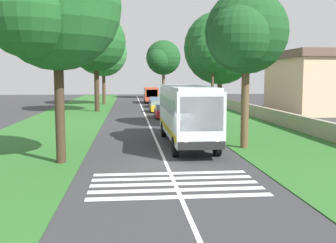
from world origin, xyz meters
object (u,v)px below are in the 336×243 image
at_px(roadside_tree_right_2, 162,59).
at_px(trailing_car_1, 157,106).
at_px(roadside_tree_right_1, 244,35).
at_px(roadside_tree_right_0, 219,49).
at_px(roadside_tree_left_0, 53,9).
at_px(roadside_tree_left_1, 94,44).
at_px(coach_bus, 186,111).
at_px(trailing_car_2, 155,102).
at_px(trailing_car_0, 164,112).
at_px(trailing_minibus_0, 151,94).
at_px(utility_pole, 212,80).
at_px(roadside_tree_left_2, 102,54).
at_px(roadside_building, 312,82).

bearing_deg(roadside_tree_right_2, trailing_car_1, 174.06).
bearing_deg(roadside_tree_right_1, roadside_tree_right_0, -4.25).
bearing_deg(roadside_tree_right_0, roadside_tree_left_0, 140.41).
distance_m(roadside_tree_left_0, roadside_tree_left_1, 30.23).
distance_m(coach_bus, roadside_tree_left_1, 26.99).
bearing_deg(trailing_car_2, trailing_car_0, 179.34).
distance_m(coach_bus, trailing_car_2, 32.75).
bearing_deg(roadside_tree_right_2, roadside_tree_left_0, 170.33).
bearing_deg(roadside_tree_left_1, trailing_minibus_0, -25.42).
height_order(trailing_car_1, roadside_tree_left_1, roadside_tree_left_1).
height_order(trailing_car_0, trailing_minibus_0, trailing_minibus_0).
xyz_separation_m(trailing_car_2, utility_pole, (-26.41, -2.79, 3.35)).
distance_m(coach_bus, trailing_car_1, 24.34).
bearing_deg(roadside_tree_right_1, trailing_car_0, 9.50).
bearing_deg(roadside_tree_right_0, roadside_tree_right_2, 0.95).
relative_size(coach_bus, trailing_car_1, 2.60).
xyz_separation_m(roadside_tree_left_2, roadside_building, (-16.89, -25.92, -4.03)).
xyz_separation_m(trailing_car_0, roadside_tree_right_2, (38.47, -3.09, 7.21)).
bearing_deg(roadside_building, coach_bus, 139.76).
bearing_deg(roadside_tree_left_2, roadside_tree_right_1, -164.94).
bearing_deg(trailing_minibus_0, roadside_tree_right_1, -175.90).
bearing_deg(roadside_tree_right_1, roadside_tree_left_0, 107.76).
distance_m(roadside_tree_left_2, roadside_tree_right_2, 20.05).
bearing_deg(trailing_car_0, trailing_car_1, 1.08).
bearing_deg(trailing_car_2, roadside_tree_left_2, 54.06).
xyz_separation_m(trailing_car_2, trailing_minibus_0, (8.78, 0.16, 0.88)).
relative_size(trailing_car_1, roadside_tree_left_0, 0.40).
relative_size(trailing_minibus_0, utility_pole, 0.78).
distance_m(coach_bus, utility_pole, 7.22).
xyz_separation_m(roadside_tree_left_2, roadside_tree_right_2, (16.90, -10.79, 0.14)).
bearing_deg(roadside_tree_left_1, trailing_car_1, -96.11).
height_order(coach_bus, roadside_tree_right_0, roadside_tree_right_0).
bearing_deg(roadside_tree_left_1, utility_pole, -150.25).
bearing_deg(coach_bus, trailing_car_0, -0.03).
distance_m(roadside_tree_left_0, roadside_building, 37.02).
relative_size(coach_bus, roadside_tree_right_2, 0.98).
bearing_deg(trailing_car_2, roadside_building, -121.79).
xyz_separation_m(roadside_tree_left_0, roadside_tree_left_1, (30.21, 0.56, 0.78)).
distance_m(trailing_car_0, roadside_tree_left_1, 13.65).
bearing_deg(roadside_tree_left_0, trailing_car_0, -18.16).
distance_m(trailing_car_1, roadside_tree_right_2, 32.03).
height_order(roadside_tree_left_0, roadside_tree_right_0, roadside_tree_left_0).
height_order(trailing_car_0, roadside_tree_right_2, roadside_tree_right_2).
relative_size(coach_bus, trailing_car_2, 2.60).
relative_size(trailing_car_0, utility_pole, 0.56).
bearing_deg(roadside_tree_left_2, utility_pole, -161.62).
relative_size(trailing_car_2, roadside_tree_left_2, 0.37).
distance_m(trailing_car_0, trailing_car_2, 15.86).
relative_size(roadside_tree_left_0, roadside_tree_left_2, 0.93).
distance_m(trailing_car_1, roadside_building, 18.81).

